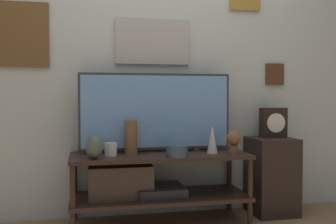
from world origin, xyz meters
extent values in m
cube|color=beige|center=(0.00, 0.59, 1.35)|extent=(6.40, 0.06, 2.70)
cube|color=#B2ADA3|center=(-0.01, 0.54, 1.42)|extent=(0.61, 0.02, 0.37)
cube|color=#B2BCC6|center=(-0.01, 0.54, 1.42)|extent=(0.57, 0.01, 0.33)
cube|color=#4C2D19|center=(1.07, 0.54, 1.17)|extent=(0.17, 0.02, 0.19)
cube|color=slate|center=(1.07, 0.54, 1.17)|extent=(0.13, 0.01, 0.15)
cube|color=brown|center=(-1.04, 0.54, 1.45)|extent=(0.44, 0.02, 0.50)
cube|color=slate|center=(-1.04, 0.54, 1.45)|extent=(0.40, 0.01, 0.46)
cube|color=black|center=(0.00, 0.29, 0.52)|extent=(1.35, 0.50, 0.03)
cube|color=black|center=(0.00, 0.29, 0.20)|extent=(1.35, 0.50, 0.03)
cylinder|color=black|center=(-0.64, 0.07, 0.27)|extent=(0.04, 0.04, 0.54)
cylinder|color=black|center=(0.64, 0.07, 0.27)|extent=(0.04, 0.04, 0.54)
cylinder|color=black|center=(-0.64, 0.51, 0.27)|extent=(0.04, 0.04, 0.54)
cylinder|color=black|center=(0.64, 0.51, 0.27)|extent=(0.04, 0.04, 0.54)
cube|color=black|center=(0.00, 0.29, 0.25)|extent=(0.36, 0.35, 0.07)
cube|color=#47382D|center=(-0.30, 0.29, 0.34)|extent=(0.47, 0.27, 0.24)
cylinder|color=#333338|center=(-0.34, 0.40, 0.55)|extent=(0.05, 0.05, 0.02)
cylinder|color=#333338|center=(0.32, 0.40, 0.55)|extent=(0.05, 0.05, 0.02)
cube|color=#333338|center=(-0.01, 0.40, 0.86)|extent=(1.20, 0.04, 0.60)
cube|color=#6B9ED1|center=(-0.01, 0.38, 0.86)|extent=(1.16, 0.01, 0.56)
cylinder|color=#2D4251|center=(0.09, 0.11, 0.58)|extent=(0.16, 0.16, 0.09)
cone|color=beige|center=(0.40, 0.22, 0.65)|extent=(0.08, 0.08, 0.22)
cylinder|color=brown|center=(-0.22, 0.31, 0.66)|extent=(0.09, 0.09, 0.25)
ellipsoid|color=#4C5647|center=(-0.50, 0.14, 0.62)|extent=(0.12, 0.13, 0.17)
cylinder|color=silver|center=(-0.37, 0.25, 0.58)|extent=(0.09, 0.09, 0.10)
cylinder|color=brown|center=(0.55, 0.18, 0.57)|extent=(0.06, 0.06, 0.06)
sphere|color=brown|center=(0.55, 0.18, 0.66)|extent=(0.11, 0.11, 0.11)
cube|color=black|center=(0.96, 0.35, 0.31)|extent=(0.35, 0.37, 0.63)
cube|color=black|center=(0.99, 0.40, 0.75)|extent=(0.21, 0.10, 0.25)
cylinder|color=white|center=(0.99, 0.35, 0.75)|extent=(0.16, 0.01, 0.16)
camera|label=1|loc=(-0.56, -2.64, 0.97)|focal=42.00mm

